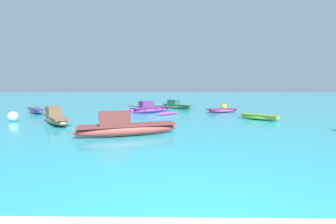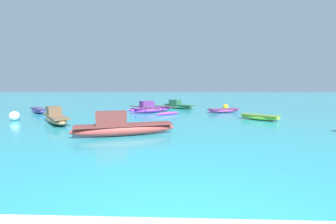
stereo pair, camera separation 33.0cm
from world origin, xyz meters
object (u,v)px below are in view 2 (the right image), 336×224
at_px(moored_boat_1, 178,105).
at_px(moored_boat_2, 224,110).
at_px(moored_boat_4, 122,127).
at_px(moored_boat_6, 151,109).
at_px(moored_boat_3, 55,117).
at_px(moored_boat_5, 260,117).
at_px(moored_boat_0, 38,110).
at_px(mooring_buoy_0, 15,116).
at_px(mooring_buoy_1, 226,107).

bearing_deg(moored_boat_1, moored_boat_2, -1.15).
bearing_deg(moored_boat_4, moored_boat_6, 69.23).
bearing_deg(moored_boat_4, moored_boat_3, 124.49).
height_order(moored_boat_4, moored_boat_6, moored_boat_4).
height_order(moored_boat_3, moored_boat_5, moored_boat_3).
bearing_deg(moored_boat_0, moored_boat_4, 0.99).
bearing_deg(moored_boat_3, moored_boat_2, 80.66).
bearing_deg(moored_boat_1, mooring_buoy_0, -92.58).
xyz_separation_m(moored_boat_2, mooring_buoy_1, (0.68, 2.44, 0.06)).
bearing_deg(mooring_buoy_1, moored_boat_2, -105.54).
height_order(moored_boat_0, moored_boat_5, moored_boat_0).
bearing_deg(moored_boat_6, moored_boat_1, 19.39).
distance_m(moored_boat_0, mooring_buoy_0, 4.16).
relative_size(moored_boat_2, mooring_buoy_0, 5.08).
distance_m(moored_boat_4, mooring_buoy_0, 7.90).
xyz_separation_m(moored_boat_2, moored_boat_5, (1.25, -3.89, -0.00)).
distance_m(moored_boat_1, moored_boat_2, 4.90).
bearing_deg(moored_boat_1, moored_boat_3, -80.51).
distance_m(moored_boat_1, moored_boat_4, 12.24).
distance_m(moored_boat_1, moored_boat_5, 8.76).
bearing_deg(moored_boat_2, moored_boat_5, -95.88).
relative_size(moored_boat_0, moored_boat_3, 0.68).
height_order(moored_boat_4, mooring_buoy_0, moored_boat_4).
bearing_deg(moored_boat_6, mooring_buoy_0, 170.60).
bearing_deg(mooring_buoy_0, moored_boat_4, -28.43).
height_order(moored_boat_3, moored_boat_6, moored_boat_6).
height_order(moored_boat_1, moored_boat_3, moored_boat_3).
bearing_deg(moored_boat_0, mooring_buoy_1, 57.18).
bearing_deg(moored_boat_3, mooring_buoy_0, -142.51).
relative_size(moored_boat_3, mooring_buoy_0, 6.35).
relative_size(moored_boat_2, mooring_buoy_1, 5.59).
distance_m(moored_boat_0, moored_boat_2, 13.70).
relative_size(moored_boat_0, moored_boat_1, 0.74).
xyz_separation_m(mooring_buoy_0, mooring_buoy_1, (13.20, 7.17, -0.02)).
distance_m(moored_boat_6, mooring_buoy_1, 6.64).
xyz_separation_m(moored_boat_6, mooring_buoy_0, (-7.10, -4.55, -0.03)).
height_order(moored_boat_0, moored_boat_3, moored_boat_3).
bearing_deg(mooring_buoy_1, moored_boat_5, -84.84).
bearing_deg(moored_boat_6, moored_boat_2, -40.05).
xyz_separation_m(moored_boat_0, mooring_buoy_1, (14.36, 3.18, 0.03)).
height_order(moored_boat_0, mooring_buoy_1, mooring_buoy_1).
distance_m(moored_boat_2, moored_boat_6, 5.42).
xyz_separation_m(moored_boat_2, mooring_buoy_0, (-12.52, -4.73, 0.09)).
bearing_deg(moored_boat_4, moored_boat_2, 37.04).
bearing_deg(moored_boat_0, moored_boat_5, 32.80).
bearing_deg(mooring_buoy_1, mooring_buoy_0, -151.48).
distance_m(moored_boat_1, moored_boat_6, 4.25).
xyz_separation_m(moored_boat_4, mooring_buoy_0, (-6.94, 3.76, -0.07)).
height_order(moored_boat_2, mooring_buoy_0, mooring_buoy_0).
bearing_deg(moored_boat_6, moored_boat_3, -172.20).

